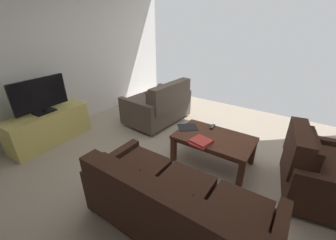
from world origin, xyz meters
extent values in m
cube|color=tan|center=(0.00, 0.00, 0.00)|extent=(4.96, 5.11, 0.01)
cube|color=silver|center=(2.48, 0.00, 1.29)|extent=(0.12, 5.11, 2.59)
cylinder|color=black|center=(-1.27, 0.72, 0.03)|extent=(0.05, 0.05, 0.06)
cylinder|color=black|center=(0.18, 0.72, 0.03)|extent=(0.05, 0.05, 0.06)
cylinder|color=black|center=(0.17, 1.38, 0.03)|extent=(0.05, 0.05, 0.06)
cube|color=#382116|center=(-0.55, 1.05, 0.23)|extent=(1.61, 0.78, 0.34)
cube|color=#382116|center=(-1.08, 1.03, 0.45)|extent=(0.50, 0.68, 0.10)
cube|color=#382116|center=(-0.55, 1.03, 0.45)|extent=(0.50, 0.68, 0.10)
cube|color=#382116|center=(-0.01, 1.03, 0.45)|extent=(0.50, 0.68, 0.10)
cube|color=#382116|center=(-0.55, 1.38, 0.56)|extent=(1.60, 0.18, 0.43)
cube|color=#382116|center=(-1.08, 1.27, 0.56)|extent=(0.48, 0.12, 0.29)
cube|color=#382116|center=(-0.55, 1.27, 0.56)|extent=(0.48, 0.12, 0.29)
cube|color=#382116|center=(-0.01, 1.27, 0.56)|extent=(0.48, 0.12, 0.29)
cube|color=#382116|center=(0.31, 1.05, 0.30)|extent=(0.10, 0.77, 0.50)
cylinder|color=black|center=(1.44, -1.30, 0.03)|extent=(0.05, 0.05, 0.06)
cylinder|color=black|center=(1.51, -0.43, 0.03)|extent=(0.05, 0.05, 0.06)
cylinder|color=black|center=(0.72, -1.24, 0.03)|extent=(0.05, 0.05, 0.06)
cylinder|color=black|center=(0.79, -0.37, 0.03)|extent=(0.05, 0.05, 0.06)
cube|color=brown|center=(1.11, -0.83, 0.25)|extent=(0.92, 1.10, 0.37)
cube|color=brown|center=(1.11, -1.09, 0.48)|extent=(0.78, 0.54, 0.10)
cube|color=brown|center=(1.15, -0.58, 0.48)|extent=(0.78, 0.54, 0.10)
cube|color=brown|center=(0.75, -0.81, 0.62)|extent=(0.26, 1.05, 0.47)
cube|color=brown|center=(0.84, -1.07, 0.62)|extent=(0.16, 0.47, 0.33)
cube|color=brown|center=(0.88, -0.56, 0.62)|extent=(0.16, 0.47, 0.33)
cube|color=brown|center=(1.07, -1.40, 0.32)|extent=(0.85, 0.17, 0.53)
cube|color=brown|center=(1.16, -0.27, 0.32)|extent=(0.85, 0.17, 0.53)
cube|color=#4C2819|center=(-0.40, -0.17, 0.40)|extent=(1.07, 0.66, 0.04)
cube|color=#4C2819|center=(-0.40, -0.17, 0.36)|extent=(0.99, 0.59, 0.05)
cube|color=#4C2819|center=(-0.89, -0.45, 0.19)|extent=(0.07, 0.07, 0.38)
cube|color=#4C2819|center=(0.09, -0.45, 0.19)|extent=(0.07, 0.07, 0.38)
cube|color=#4C2819|center=(-0.89, 0.12, 0.19)|extent=(0.07, 0.07, 0.38)
cube|color=#4C2819|center=(0.09, 0.12, 0.19)|extent=(0.07, 0.07, 0.38)
cube|color=#D8C666|center=(2.13, 0.84, 0.27)|extent=(0.52, 1.30, 0.54)
cube|color=black|center=(2.25, 0.85, 0.27)|extent=(0.08, 1.09, 0.33)
cube|color=black|center=(2.15, 0.85, 0.27)|extent=(0.21, 0.25, 0.06)
cube|color=black|center=(2.13, 0.84, 0.55)|extent=(0.22, 0.33, 0.02)
cube|color=black|center=(2.13, 0.84, 0.59)|extent=(0.04, 0.06, 0.06)
cube|color=black|center=(2.13, 0.84, 0.85)|extent=(0.08, 0.86, 0.49)
cube|color=#194C23|center=(2.15, 0.84, 0.85)|extent=(0.05, 0.82, 0.46)
cylinder|color=black|center=(-1.44, 0.11, 0.03)|extent=(0.06, 0.06, 0.06)
cylinder|color=black|center=(-1.34, -0.47, 0.03)|extent=(0.06, 0.06, 0.06)
cube|color=#382116|center=(-1.74, -0.24, 0.24)|extent=(0.95, 0.88, 0.36)
cube|color=#382116|center=(-1.76, -0.24, 0.47)|extent=(0.84, 0.81, 0.10)
cube|color=#382116|center=(-1.39, -0.18, 0.60)|extent=(0.31, 0.77, 0.45)
cube|color=#382116|center=(-1.50, -0.20, 0.60)|extent=(0.23, 0.68, 0.31)
cube|color=#382116|center=(-1.81, 0.18, 0.31)|extent=(0.83, 0.24, 0.52)
cube|color=#382116|center=(-1.67, -0.66, 0.31)|extent=(0.83, 0.24, 0.52)
cube|color=#C63833|center=(-0.32, 0.09, 0.43)|extent=(0.27, 0.29, 0.02)
cube|color=#C63833|center=(-0.32, 0.08, 0.46)|extent=(0.28, 0.27, 0.03)
cube|color=black|center=(-0.27, -0.42, 0.43)|extent=(0.06, 0.16, 0.02)
cube|color=#59595B|center=(-0.27, -0.42, 0.45)|extent=(0.05, 0.11, 0.00)
cube|color=black|center=(0.04, -0.20, 0.43)|extent=(0.37, 0.36, 0.01)
camera|label=1|loc=(-1.30, 2.31, 1.92)|focal=22.45mm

